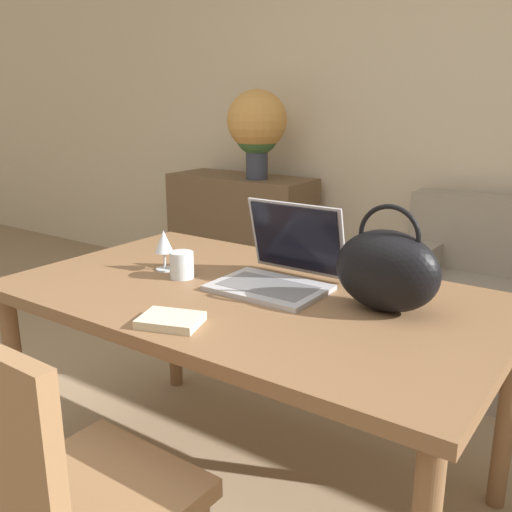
# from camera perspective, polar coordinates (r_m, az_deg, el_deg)

# --- Properties ---
(wall_back) EXTENTS (10.00, 0.06, 2.70)m
(wall_back) POSITION_cam_1_polar(r_m,az_deg,el_deg) (3.52, 17.81, 15.35)
(wall_back) COLOR beige
(wall_back) RESTS_ON ground_plane
(dining_table) EXTENTS (1.57, 0.92, 0.73)m
(dining_table) POSITION_cam_1_polar(r_m,az_deg,el_deg) (1.84, -0.54, -5.68)
(dining_table) COLOR brown
(dining_table) RESTS_ON ground_plane
(chair) EXTENTS (0.45, 0.45, 0.90)m
(chair) POSITION_cam_1_polar(r_m,az_deg,el_deg) (1.40, -19.35, -21.46)
(chair) COLOR olive
(chair) RESTS_ON ground_plane
(sideboard) EXTENTS (0.99, 0.40, 0.82)m
(sideboard) POSITION_cam_1_polar(r_m,az_deg,el_deg) (3.90, -1.48, 2.04)
(sideboard) COLOR brown
(sideboard) RESTS_ON ground_plane
(laptop) EXTENTS (0.36, 0.33, 0.26)m
(laptop) POSITION_cam_1_polar(r_m,az_deg,el_deg) (1.87, 2.62, -0.79)
(laptop) COLOR #ADADB2
(laptop) RESTS_ON dining_table
(drinking_glass) EXTENTS (0.08, 0.08, 0.09)m
(drinking_glass) POSITION_cam_1_polar(r_m,az_deg,el_deg) (1.96, -7.44, -0.88)
(drinking_glass) COLOR silver
(drinking_glass) RESTS_ON dining_table
(wine_glass) EXTENTS (0.07, 0.07, 0.15)m
(wine_glass) POSITION_cam_1_polar(r_m,az_deg,el_deg) (2.04, -9.20, 1.26)
(wine_glass) COLOR silver
(wine_glass) RESTS_ON dining_table
(handbag) EXTENTS (0.31, 0.18, 0.31)m
(handbag) POSITION_cam_1_polar(r_m,az_deg,el_deg) (1.67, 12.96, -1.35)
(handbag) COLOR black
(handbag) RESTS_ON dining_table
(flower_vase) EXTENTS (0.38, 0.38, 0.56)m
(flower_vase) POSITION_cam_1_polar(r_m,az_deg,el_deg) (3.65, 0.09, 12.88)
(flower_vase) COLOR #333847
(flower_vase) RESTS_ON sideboard
(book) EXTENTS (0.19, 0.17, 0.02)m
(book) POSITION_cam_1_polar(r_m,az_deg,el_deg) (1.57, -8.54, -6.39)
(book) COLOR beige
(book) RESTS_ON dining_table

